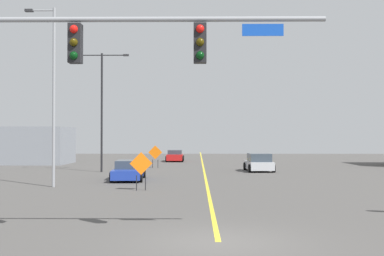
% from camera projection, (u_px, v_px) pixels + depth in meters
% --- Properties ---
extents(ground, '(128.37, 128.37, 0.00)m').
position_uv_depth(ground, '(218.00, 242.00, 12.44)').
color(ground, '#4C4947').
extents(road_centre_stripe, '(0.16, 71.32, 0.01)m').
position_uv_depth(road_centre_stripe, '(203.00, 164.00, 48.09)').
color(road_centre_stripe, yellow).
rests_on(road_centre_stripe, ground).
extents(traffic_signal_assembly, '(10.08, 0.44, 6.33)m').
position_uv_depth(traffic_signal_assembly, '(76.00, 64.00, 12.55)').
color(traffic_signal_assembly, gray).
rests_on(traffic_signal_assembly, ground).
extents(street_lamp_far_left, '(4.25, 0.24, 9.38)m').
position_uv_depth(street_lamp_far_left, '(102.00, 102.00, 37.21)').
color(street_lamp_far_left, black).
rests_on(street_lamp_far_left, ground).
extents(street_lamp_mid_left, '(1.71, 0.24, 9.95)m').
position_uv_depth(street_lamp_mid_left, '(52.00, 90.00, 26.13)').
color(street_lamp_mid_left, gray).
rests_on(street_lamp_mid_left, ground).
extents(construction_sign_median_far, '(1.23, 0.05, 2.00)m').
position_uv_depth(construction_sign_median_far, '(155.00, 154.00, 41.89)').
color(construction_sign_median_far, orange).
rests_on(construction_sign_median_far, ground).
extents(construction_sign_left_shoulder, '(1.16, 0.32, 1.98)m').
position_uv_depth(construction_sign_left_shoulder, '(141.00, 166.00, 24.40)').
color(construction_sign_left_shoulder, orange).
rests_on(construction_sign_left_shoulder, ground).
extents(car_red_distant, '(1.96, 3.83, 1.28)m').
position_uv_depth(car_red_distant, '(175.00, 156.00, 52.94)').
color(car_red_distant, red).
rests_on(car_red_distant, ground).
extents(car_silver_passing, '(2.19, 3.96, 1.44)m').
position_uv_depth(car_silver_passing, '(259.00, 163.00, 37.86)').
color(car_silver_passing, '#B7BABF').
rests_on(car_silver_passing, ground).
extents(car_blue_near, '(2.17, 4.68, 1.26)m').
position_uv_depth(car_blue_near, '(129.00, 171.00, 30.32)').
color(car_blue_near, '#1E389E').
rests_on(car_blue_near, ground).
extents(roadside_building_west, '(8.23, 5.88, 3.76)m').
position_uv_depth(roadside_building_west, '(29.00, 145.00, 48.33)').
color(roadside_building_west, gray).
rests_on(roadside_building_west, ground).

